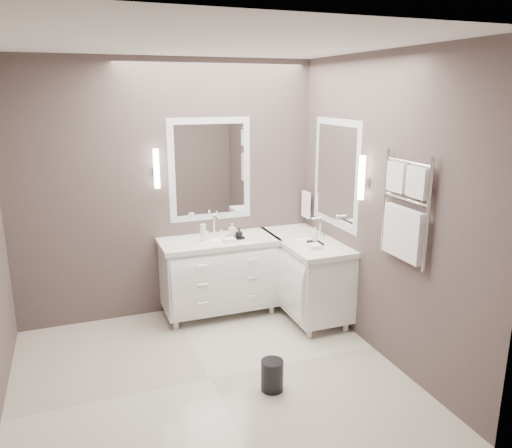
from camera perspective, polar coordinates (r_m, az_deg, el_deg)
name	(u,v)px	position (r m, az deg, el deg)	size (l,w,h in m)	color
floor	(210,379)	(4.45, -5.28, -17.28)	(3.20, 3.00, 0.01)	beige
ceiling	(201,41)	(3.78, -6.32, 20.08)	(3.20, 3.00, 0.01)	white
wall_back	(169,191)	(5.33, -9.93, 3.78)	(3.20, 0.01, 2.70)	#4F423F
wall_front	(283,298)	(2.55, 3.10, -8.44)	(3.20, 0.01, 2.70)	#4F423F
wall_right	(381,209)	(4.56, 14.12, 1.68)	(0.01, 3.00, 2.70)	#4F423F
vanity_back	(219,271)	(5.40, -4.25, -5.43)	(1.24, 0.59, 0.97)	white
vanity_right	(306,271)	(5.42, 5.70, -5.41)	(0.59, 1.24, 0.97)	white
mirror_back	(210,170)	(5.38, -5.26, 6.21)	(0.90, 0.02, 1.10)	white
mirror_right	(336,173)	(5.18, 9.12, 5.74)	(0.02, 0.90, 1.10)	white
sconce_back	(157,169)	(5.19, -11.30, 6.14)	(0.06, 0.06, 0.40)	white
sconce_right	(362,179)	(4.65, 11.97, 5.11)	(0.06, 0.06, 0.40)	white
towel_bar_corner	(306,204)	(5.72, 5.73, 2.30)	(0.03, 0.22, 0.30)	white
towel_ladder	(404,215)	(4.21, 16.60, 0.99)	(0.06, 0.58, 0.90)	white
waste_bin	(272,375)	(4.23, 1.85, -16.89)	(0.18, 0.18, 0.26)	black
amenity_tray_back	(236,238)	(5.28, -2.35, -1.56)	(0.16, 0.12, 0.02)	black
amenity_tray_right	(315,243)	(5.13, 6.78, -2.17)	(0.12, 0.16, 0.02)	black
water_bottle	(203,232)	(5.22, -6.06, -0.97)	(0.06, 0.06, 0.18)	silver
soap_bottle_a	(232,230)	(5.27, -2.74, -0.66)	(0.06, 0.07, 0.14)	white
soap_bottle_b	(239,233)	(5.25, -1.94, -0.98)	(0.08, 0.08, 0.10)	black
soap_bottle_c	(315,235)	(5.10, 6.81, -1.21)	(0.06, 0.06, 0.15)	white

